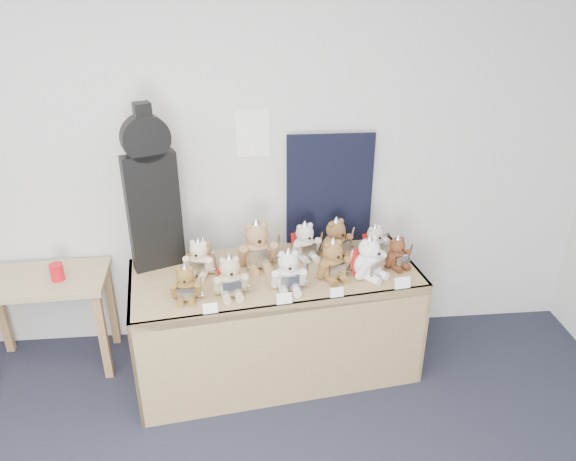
{
  "coord_description": "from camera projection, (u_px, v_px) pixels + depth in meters",
  "views": [
    {
      "loc": [
        0.63,
        -0.93,
        2.51
      ],
      "look_at": [
        0.89,
        1.95,
        1.07
      ],
      "focal_mm": 35.0,
      "sensor_mm": 36.0,
      "label": 1
    }
  ],
  "objects": [
    {
      "name": "teddy_back_far_left",
      "position": [
        204.0,
        257.0,
        3.45
      ],
      "size": [
        0.19,
        0.18,
        0.24
      ],
      "rotation": [
        0.0,
        0.0,
        -0.37
      ],
      "color": "olive",
      "rests_on": "display_table"
    },
    {
      "name": "teddy_back_centre_left",
      "position": [
        257.0,
        246.0,
        3.47
      ],
      "size": [
        0.29,
        0.25,
        0.35
      ],
      "rotation": [
        0.0,
        0.0,
        0.17
      ],
      "color": "#A97B54",
      "rests_on": "display_table"
    },
    {
      "name": "navy_board",
      "position": [
        330.0,
        190.0,
        3.67
      ],
      "size": [
        0.57,
        0.02,
        0.75
      ],
      "primitive_type": "cube",
      "rotation": [
        0.0,
        0.0,
        -0.0
      ],
      "color": "black",
      "rests_on": "display_table"
    },
    {
      "name": "red_cup",
      "position": [
        57.0,
        272.0,
        3.49
      ],
      "size": [
        0.08,
        0.08,
        0.11
      ],
      "primitive_type": "cylinder",
      "color": "red",
      "rests_on": "side_table"
    },
    {
      "name": "entry_card_a",
      "position": [
        210.0,
        308.0,
        3.06
      ],
      "size": [
        0.08,
        0.03,
        0.06
      ],
      "primitive_type": "cube",
      "rotation": [
        -0.24,
        0.0,
        0.13
      ],
      "color": "white",
      "rests_on": "display_table"
    },
    {
      "name": "teddy_back_end",
      "position": [
        374.0,
        241.0,
        3.64
      ],
      "size": [
        0.19,
        0.18,
        0.23
      ],
      "rotation": [
        0.0,
        0.0,
        0.43
      ],
      "color": "white",
      "rests_on": "display_table"
    },
    {
      "name": "entry_card_d",
      "position": [
        402.0,
        283.0,
        3.28
      ],
      "size": [
        0.1,
        0.03,
        0.07
      ],
      "primitive_type": "cube",
      "rotation": [
        -0.24,
        0.0,
        0.13
      ],
      "color": "white",
      "rests_on": "display_table"
    },
    {
      "name": "teddy_back_left",
      "position": [
        199.0,
        259.0,
        3.4
      ],
      "size": [
        0.21,
        0.19,
        0.26
      ],
      "rotation": [
        0.0,
        0.0,
        -0.23
      ],
      "color": "beige",
      "rests_on": "display_table"
    },
    {
      "name": "teddy_front_centre",
      "position": [
        289.0,
        272.0,
        3.24
      ],
      "size": [
        0.23,
        0.19,
        0.29
      ],
      "rotation": [
        0.0,
        0.0,
        0.05
      ],
      "color": "silver",
      "rests_on": "display_table"
    },
    {
      "name": "teddy_front_far_left",
      "position": [
        186.0,
        285.0,
        3.15
      ],
      "size": [
        0.2,
        0.16,
        0.24
      ],
      "rotation": [
        0.0,
        0.0,
        -0.02
      ],
      "color": "brown",
      "rests_on": "display_table"
    },
    {
      "name": "teddy_back_centre_right",
      "position": [
        305.0,
        242.0,
        3.59
      ],
      "size": [
        0.23,
        0.21,
        0.27
      ],
      "rotation": [
        0.0,
        0.0,
        0.35
      ],
      "color": "silver",
      "rests_on": "display_table"
    },
    {
      "name": "teddy_front_right",
      "position": [
        333.0,
        261.0,
        3.36
      ],
      "size": [
        0.24,
        0.22,
        0.28
      ],
      "rotation": [
        0.0,
        0.0,
        0.34
      ],
      "color": "brown",
      "rests_on": "display_table"
    },
    {
      "name": "teddy_front_far_right",
      "position": [
        369.0,
        259.0,
        3.37
      ],
      "size": [
        0.24,
        0.24,
        0.3
      ],
      "rotation": [
        0.0,
        0.0,
        0.71
      ],
      "color": "white",
      "rests_on": "display_table"
    },
    {
      "name": "display_table",
      "position": [
        278.0,
        300.0,
        3.47
      ],
      "size": [
        1.85,
        0.97,
        0.74
      ],
      "rotation": [
        0.0,
        0.0,
        0.13
      ],
      "color": "olive",
      "rests_on": "floor"
    },
    {
      "name": "teddy_back_right",
      "position": [
        336.0,
        240.0,
        3.6
      ],
      "size": [
        0.24,
        0.24,
        0.29
      ],
      "rotation": [
        0.0,
        0.0,
        0.54
      ],
      "color": "brown",
      "rests_on": "display_table"
    },
    {
      "name": "teddy_front_left",
      "position": [
        230.0,
        278.0,
        3.19
      ],
      "size": [
        0.23,
        0.2,
        0.28
      ],
      "rotation": [
        0.0,
        0.0,
        0.15
      ],
      "color": "tan",
      "rests_on": "display_table"
    },
    {
      "name": "room_shell",
      "position": [
        253.0,
        134.0,
        3.52
      ],
      "size": [
        6.0,
        6.0,
        6.0
      ],
      "color": "white",
      "rests_on": "floor"
    },
    {
      "name": "teddy_front_end",
      "position": [
        397.0,
        254.0,
        3.48
      ],
      "size": [
        0.19,
        0.18,
        0.23
      ],
      "rotation": [
        0.0,
        0.0,
        0.41
      ],
      "color": "brown",
      "rests_on": "display_table"
    },
    {
      "name": "entry_card_b",
      "position": [
        284.0,
        298.0,
        3.14
      ],
      "size": [
        0.09,
        0.03,
        0.06
      ],
      "primitive_type": "cube",
      "rotation": [
        -0.24,
        0.0,
        0.13
      ],
      "color": "white",
      "rests_on": "display_table"
    },
    {
      "name": "side_table",
      "position": [
        44.0,
        294.0,
        3.58
      ],
      "size": [
        0.82,
        0.48,
        0.67
      ],
      "rotation": [
        0.0,
        0.0,
        0.04
      ],
      "color": "#93794F",
      "rests_on": "floor"
    },
    {
      "name": "guitar_case",
      "position": [
        152.0,
        191.0,
        3.31
      ],
      "size": [
        0.33,
        0.2,
        1.03
      ],
      "rotation": [
        0.0,
        0.0,
        0.38
      ],
      "color": "black",
      "rests_on": "display_table"
    },
    {
      "name": "entry_card_c",
      "position": [
        337.0,
        292.0,
        3.2
      ],
      "size": [
        0.08,
        0.03,
        0.06
      ],
      "primitive_type": "cube",
      "rotation": [
        -0.24,
        0.0,
        0.13
      ],
      "color": "white",
      "rests_on": "display_table"
    }
  ]
}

